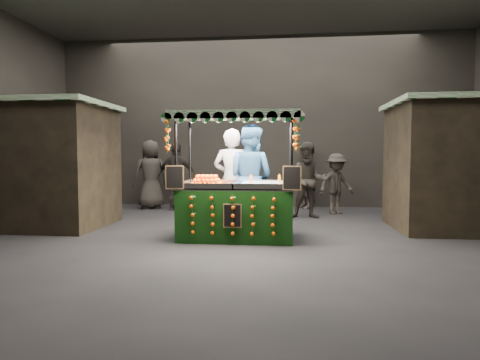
# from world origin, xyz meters

# --- Properties ---
(ground) EXTENTS (12.00, 12.00, 0.00)m
(ground) POSITION_xyz_m (0.00, 0.00, 0.00)
(ground) COLOR black
(ground) RESTS_ON ground
(market_hall) EXTENTS (12.10, 10.10, 5.05)m
(market_hall) POSITION_xyz_m (0.00, 0.00, 3.38)
(market_hall) COLOR black
(market_hall) RESTS_ON ground
(neighbour_stall_left) EXTENTS (3.00, 2.20, 2.60)m
(neighbour_stall_left) POSITION_xyz_m (-4.40, 1.00, 1.31)
(neighbour_stall_left) COLOR black
(neighbour_stall_left) RESTS_ON ground
(neighbour_stall_right) EXTENTS (3.00, 2.20, 2.60)m
(neighbour_stall_right) POSITION_xyz_m (4.40, 1.50, 1.31)
(neighbour_stall_right) COLOR black
(neighbour_stall_right) RESTS_ON ground
(juice_stall) EXTENTS (2.32, 1.36, 2.24)m
(juice_stall) POSITION_xyz_m (-0.09, 0.12, 0.70)
(juice_stall) COLOR black
(juice_stall) RESTS_ON ground
(vendor_grey) EXTENTS (0.77, 0.54, 2.02)m
(vendor_grey) POSITION_xyz_m (-0.28, 0.94, 1.01)
(vendor_grey) COLOR slate
(vendor_grey) RESTS_ON ground
(vendor_blue) EXTENTS (1.25, 1.13, 2.10)m
(vendor_blue) POSITION_xyz_m (0.07, 0.99, 1.05)
(vendor_blue) COLOR navy
(vendor_blue) RESTS_ON ground
(shopper_0) EXTENTS (0.75, 0.55, 1.90)m
(shopper_0) POSITION_xyz_m (-3.85, 1.80, 0.95)
(shopper_0) COLOR black
(shopper_0) RESTS_ON ground
(shopper_1) EXTENTS (0.88, 0.69, 1.80)m
(shopper_1) POSITION_xyz_m (1.35, 2.74, 0.90)
(shopper_1) COLOR #272420
(shopper_1) RESTS_ON ground
(shopper_2) EXTENTS (1.09, 0.47, 1.85)m
(shopper_2) POSITION_xyz_m (-2.15, 3.78, 0.93)
(shopper_2) COLOR black
(shopper_2) RESTS_ON ground
(shopper_3) EXTENTS (1.15, 0.98, 1.55)m
(shopper_3) POSITION_xyz_m (2.09, 3.52, 0.77)
(shopper_3) COLOR #2C2823
(shopper_3) RESTS_ON ground
(shopper_4) EXTENTS (1.13, 1.01, 1.94)m
(shopper_4) POSITION_xyz_m (-3.00, 4.06, 0.97)
(shopper_4) COLOR #2B2722
(shopper_4) RESTS_ON ground
(shopper_5) EXTENTS (1.19, 1.52, 1.61)m
(shopper_5) POSITION_xyz_m (4.44, 2.37, 0.80)
(shopper_5) COLOR black
(shopper_5) RESTS_ON ground
(shopper_6) EXTENTS (0.68, 0.81, 1.89)m
(shopper_6) POSITION_xyz_m (1.36, 4.60, 0.95)
(shopper_6) COLOR #2E2725
(shopper_6) RESTS_ON ground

